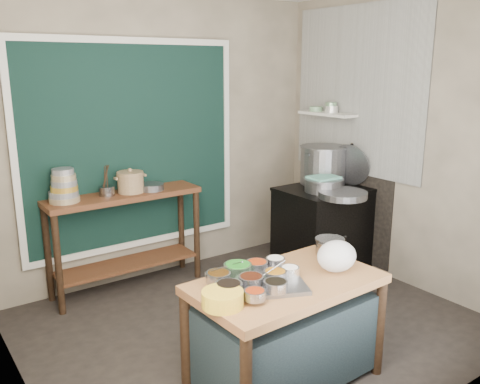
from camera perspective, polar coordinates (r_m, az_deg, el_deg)
floor at (r=4.40m, az=1.40°, el=-14.77°), size 3.50×3.00×0.02m
back_wall at (r=5.19m, az=-8.60°, el=6.05°), size 3.50×0.02×2.80m
left_wall at (r=3.21m, az=-24.53°, el=-0.04°), size 0.02×3.00×2.80m
right_wall at (r=5.15m, az=17.45°, el=5.51°), size 0.02×3.00×2.80m
curtain_panel at (r=5.01m, az=-11.95°, el=5.05°), size 2.10×0.02×1.90m
curtain_frame at (r=5.00m, az=-11.90°, el=5.03°), size 2.22×0.03×2.02m
tile_panel at (r=5.44m, az=12.97°, el=10.99°), size 0.02×1.70×1.70m
soot_patch at (r=5.68m, az=11.62°, el=-0.58°), size 0.01×1.30×1.30m
wall_shelf at (r=5.59m, az=9.79°, el=8.64°), size 0.22×0.70×0.03m
prep_table at (r=3.54m, az=5.11°, el=-15.35°), size 1.27×0.76×0.75m
back_counter at (r=4.98m, az=-12.67°, el=-5.46°), size 1.45×0.40×0.95m
stove_block at (r=5.42m, az=9.42°, el=-4.22°), size 0.90×0.68×0.85m
stove_top at (r=5.30m, az=9.61°, el=0.30°), size 0.92×0.69×0.03m
condiment_tray at (r=3.28m, az=1.81°, el=-10.21°), size 0.72×0.63×0.03m
condiment_bowls at (r=3.26m, az=1.30°, el=-9.48°), size 0.65×0.51×0.07m
yellow_basin at (r=3.00m, az=-1.97°, el=-11.89°), size 0.26×0.26×0.09m
saucepan at (r=3.83m, az=10.04°, el=-6.01°), size 0.27×0.27×0.12m
plastic_bag_a at (r=3.52m, az=10.80°, el=-7.09°), size 0.32×0.29×0.21m
plastic_bag_b at (r=3.66m, az=10.64°, el=-6.73°), size 0.23×0.20×0.15m
bowl_stack at (r=4.65m, az=-19.19°, el=0.47°), size 0.26×0.26×0.30m
utensil_cup at (r=4.79m, az=-14.74°, el=0.12°), size 0.16×0.16×0.09m
ceramic_crock at (r=4.85m, az=-12.19°, el=0.98°), size 0.27×0.27×0.18m
wide_bowl at (r=4.92m, az=-9.94°, el=0.57°), size 0.32×0.32×0.06m
stock_pot at (r=5.46m, az=9.30°, el=3.02°), size 0.56×0.56×0.40m
pot_lid at (r=5.42m, az=12.19°, el=3.00°), size 0.23×0.46×0.44m
steamer at (r=5.14m, az=9.34°, el=0.79°), size 0.54×0.54×0.13m
green_cloth at (r=5.12m, az=9.38°, el=1.63°), size 0.30×0.24×0.02m
shallow_pan at (r=4.93m, az=11.46°, el=-0.28°), size 0.58×0.58×0.06m
shelf_bowl_stack at (r=5.55m, az=10.19°, el=9.28°), size 0.14×0.14×0.11m
shelf_bowl_green at (r=5.71m, az=8.53°, el=9.21°), size 0.15×0.15×0.05m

